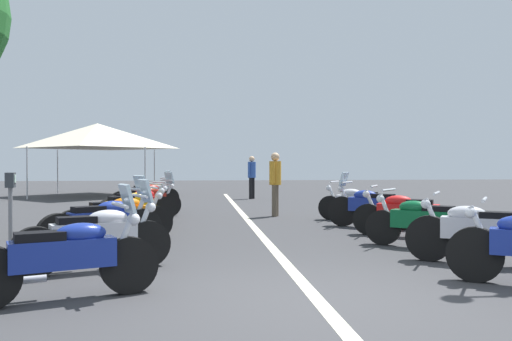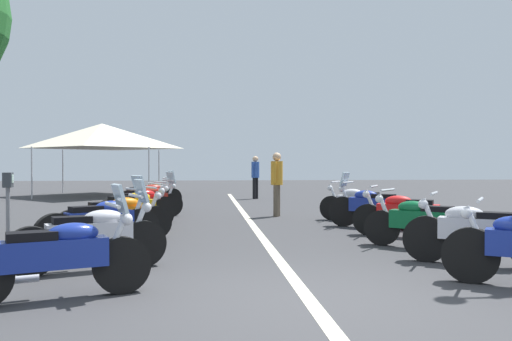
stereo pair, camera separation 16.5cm
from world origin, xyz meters
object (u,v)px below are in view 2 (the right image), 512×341
(motorcycle_right_row_5, at_px, (359,203))
(bystander_1, at_px, (255,174))
(bystander_0, at_px, (277,179))
(motorcycle_right_row_2, at_px, (423,222))
(traffic_cone_0, at_px, (388,206))
(motorcycle_left_row_7, at_px, (147,197))
(motorcycle_right_row_3, at_px, (407,214))
(motorcycle_left_row_1, at_px, (92,236))
(motorcycle_left_row_8, at_px, (153,194))
(motorcycle_left_row_4, at_px, (132,210))
(motorcycle_right_row_1, at_px, (477,232))
(parking_meter, at_px, (8,199))
(motorcycle_left_row_0, at_px, (58,256))
(motorcycle_left_row_5, at_px, (139,205))
(motorcycle_left_row_6, at_px, (147,200))
(motorcycle_right_row_4, at_px, (373,206))
(event_tent, at_px, (102,136))
(motorcycle_left_row_3, at_px, (117,217))
(motorcycle_left_row_2, at_px, (102,223))

(motorcycle_right_row_5, distance_m, bystander_1, 8.77)
(bystander_0, bearing_deg, motorcycle_right_row_2, 129.00)
(bystander_0, bearing_deg, traffic_cone_0, -163.46)
(motorcycle_left_row_7, distance_m, bystander_0, 3.93)
(motorcycle_right_row_3, height_order, bystander_1, bystander_1)
(motorcycle_right_row_2, height_order, traffic_cone_0, motorcycle_right_row_2)
(motorcycle_left_row_1, height_order, bystander_1, bystander_1)
(motorcycle_left_row_8, bearing_deg, motorcycle_left_row_4, -115.74)
(motorcycle_right_row_1, bearing_deg, parking_meter, 22.08)
(bystander_0, bearing_deg, motorcycle_left_row_4, 62.01)
(motorcycle_left_row_1, height_order, bystander_0, bystander_0)
(motorcycle_left_row_7, bearing_deg, bystander_0, -43.85)
(motorcycle_left_row_0, relative_size, parking_meter, 1.48)
(motorcycle_right_row_1, relative_size, motorcycle_right_row_5, 1.03)
(motorcycle_left_row_5, height_order, motorcycle_left_row_6, motorcycle_left_row_6)
(motorcycle_right_row_4, height_order, traffic_cone_0, motorcycle_right_row_4)
(motorcycle_left_row_6, xyz_separation_m, event_tent, (9.99, 3.04, 2.18))
(motorcycle_right_row_3, height_order, event_tent, event_tent)
(motorcycle_left_row_4, bearing_deg, bystander_1, 35.91)
(event_tent, bearing_deg, motorcycle_right_row_5, -143.70)
(event_tent, bearing_deg, motorcycle_left_row_7, -161.10)
(motorcycle_left_row_0, bearing_deg, motorcycle_left_row_8, 68.65)
(motorcycle_left_row_3, bearing_deg, traffic_cone_0, 5.91)
(motorcycle_right_row_4, bearing_deg, bystander_0, -22.35)
(motorcycle_left_row_7, bearing_deg, bystander_1, 35.54)
(motorcycle_left_row_4, xyz_separation_m, event_tent, (12.80, 3.05, 2.19))
(motorcycle_left_row_1, xyz_separation_m, bystander_1, (14.17, -3.47, 0.55))
(event_tent, bearing_deg, motorcycle_left_row_6, -163.05)
(motorcycle_right_row_3, xyz_separation_m, bystander_0, (4.24, 1.97, 0.56))
(motorcycle_left_row_1, distance_m, event_tent, 17.37)
(motorcycle_right_row_2, bearing_deg, motorcycle_right_row_1, 136.36)
(motorcycle_left_row_3, xyz_separation_m, motorcycle_left_row_7, (5.79, 0.08, 0.01))
(motorcycle_left_row_2, xyz_separation_m, motorcycle_right_row_3, (1.34, -5.51, -0.03))
(motorcycle_right_row_3, relative_size, motorcycle_right_row_5, 1.09)
(motorcycle_left_row_5, xyz_separation_m, motorcycle_right_row_4, (-1.27, -5.22, 0.03))
(event_tent, bearing_deg, bystander_1, -112.88)
(motorcycle_left_row_4, xyz_separation_m, motorcycle_right_row_3, (-1.38, -5.41, -0.01))
(motorcycle_left_row_2, height_order, motorcycle_right_row_4, same)
(motorcycle_right_row_3, bearing_deg, motorcycle_left_row_5, 2.94)
(bystander_1, bearing_deg, traffic_cone_0, 146.80)
(motorcycle_right_row_5, bearing_deg, event_tent, -20.45)
(motorcycle_left_row_5, xyz_separation_m, traffic_cone_0, (1.23, -6.44, -0.16))
(motorcycle_right_row_2, xyz_separation_m, bystander_1, (12.80, 1.61, 0.57))
(motorcycle_left_row_4, xyz_separation_m, motorcycle_left_row_8, (5.61, 0.12, 0.01))
(motorcycle_right_row_3, bearing_deg, motorcycle_left_row_3, 30.28)
(motorcycle_right_row_1, distance_m, motorcycle_right_row_3, 2.86)
(motorcycle_left_row_4, bearing_deg, motorcycle_left_row_0, -124.44)
(motorcycle_left_row_0, xyz_separation_m, motorcycle_left_row_6, (8.45, 0.03, 0.00))
(motorcycle_left_row_5, height_order, motorcycle_right_row_2, motorcycle_left_row_5)
(bystander_1, bearing_deg, motorcycle_left_row_1, 111.89)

